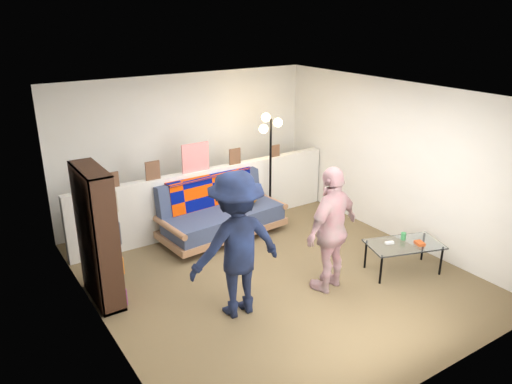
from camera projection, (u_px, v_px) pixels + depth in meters
ground at (272, 273)px, 6.74m from camera, size 5.00×5.00×0.00m
room_shell at (253, 146)px, 6.53m from camera, size 4.60×5.05×2.45m
half_wall_ledge at (208, 199)px, 7.97m from camera, size 4.45×0.15×1.00m
ledge_decor at (194, 161)px, 7.61m from camera, size 2.97×0.02×0.45m
futon_sofa at (221, 212)px, 7.74m from camera, size 2.01×1.09×0.83m
bookshelf at (98, 240)px, 5.90m from camera, size 0.28×0.84×1.69m
coffee_table at (405, 245)px, 6.67m from camera, size 1.11×0.82×0.51m
floor_lamp at (269, 146)px, 8.09m from camera, size 0.42×0.34×1.79m
person_left at (236, 245)px, 5.62m from camera, size 1.15×0.69×1.73m
person_right at (332, 229)px, 6.14m from camera, size 1.02×0.62×1.62m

